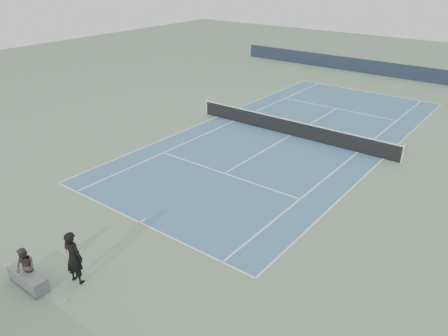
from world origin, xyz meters
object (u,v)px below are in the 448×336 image
Objects in this scene: tennis_net at (291,127)px; tennis_player at (74,257)px; tennis_ball at (66,301)px; spectator_bench at (27,273)px.

tennis_player is at bearing -86.32° from tennis_net.
tennis_player is at bearing 123.67° from tennis_ball.
tennis_net is at bearing 93.68° from tennis_player.
spectator_bench is at bearing -90.08° from tennis_net.
spectator_bench reaches higher than tennis_net.
tennis_player reaches higher than tennis_ball.
tennis_net is at bearing 89.92° from spectator_bench.
tennis_player reaches higher than tennis_net.
tennis_player is at bearing 46.23° from spectator_bench.
tennis_net is 7.98× the size of spectator_bench.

